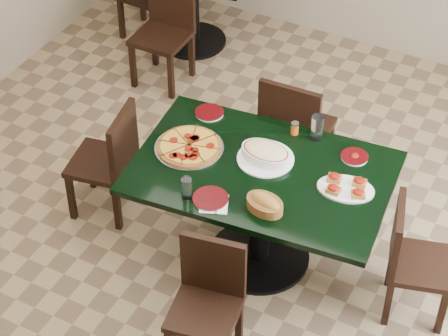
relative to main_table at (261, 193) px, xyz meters
The scene contains 18 objects.
floor 0.61m from the main_table, 154.94° to the right, with size 5.50×5.50×0.00m, color #917954.
main_table is the anchor object (origin of this frame).
chair_far 0.75m from the main_table, 98.90° to the left, with size 0.44×0.44×0.91m.
chair_near 0.77m from the main_table, 86.56° to the right, with size 0.43×0.43×0.79m.
chair_right 0.94m from the main_table, ahead, with size 0.46×0.46×0.80m.
chair_left 1.06m from the main_table, behind, with size 0.45×0.45×0.83m.
back_chair_near 2.12m from the main_table, 136.30° to the left, with size 0.41×0.41×0.86m.
pepperoni_pizza 0.52m from the main_table, behind, with size 0.42×0.42×0.04m.
lasagna_casserole 0.25m from the main_table, 104.68° to the left, with size 0.34×0.34×0.09m.
bread_basket 0.39m from the main_table, 61.98° to the right, with size 0.26×0.20×0.10m.
bruschetta_platter 0.54m from the main_table, ahead, with size 0.37×0.29×0.05m.
side_plate_near 0.44m from the main_table, 112.66° to the right, with size 0.21×0.21×0.02m.
side_plate_far_r 0.60m from the main_table, 39.23° to the left, with size 0.17×0.17×0.03m.
side_plate_far_l 0.66m from the main_table, 148.10° to the left, with size 0.18×0.18×0.02m.
napkin_setting 0.44m from the main_table, 106.62° to the right, with size 0.21×0.21×0.01m.
water_glass_a 0.52m from the main_table, 69.09° to the left, with size 0.08×0.08×0.16m, color white.
water_glass_b 0.55m from the main_table, 125.08° to the right, with size 0.06×0.06×0.13m, color white.
pepper_shaker 0.46m from the main_table, 86.08° to the left, with size 0.05×0.05×0.08m.
Camera 1 is at (1.77, -3.40, 4.16)m, focal length 70.00 mm.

